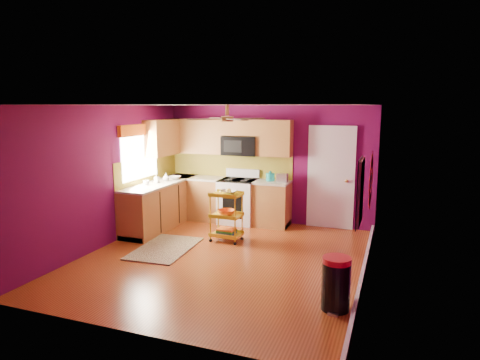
% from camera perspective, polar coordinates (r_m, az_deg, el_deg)
% --- Properties ---
extents(ground, '(5.00, 5.00, 0.00)m').
position_cam_1_polar(ground, '(7.16, -2.22, -10.45)').
color(ground, maroon).
rests_on(ground, ground).
extents(room_envelope, '(4.54, 5.04, 2.52)m').
position_cam_1_polar(room_envelope, '(6.76, -2.11, 2.60)').
color(room_envelope, '#5C0A43').
rests_on(room_envelope, ground).
extents(lower_cabinets, '(2.81, 2.31, 0.94)m').
position_cam_1_polar(lower_cabinets, '(9.16, -5.69, -3.12)').
color(lower_cabinets, brown).
rests_on(lower_cabinets, ground).
extents(electric_range, '(0.76, 0.66, 1.13)m').
position_cam_1_polar(electric_range, '(9.16, -0.23, -2.76)').
color(electric_range, white).
rests_on(electric_range, ground).
extents(upper_cabinetry, '(2.80, 2.30, 1.26)m').
position_cam_1_polar(upper_cabinetry, '(9.23, -4.28, 5.58)').
color(upper_cabinetry, brown).
rests_on(upper_cabinetry, ground).
extents(left_window, '(0.08, 1.35, 1.08)m').
position_cam_1_polar(left_window, '(8.73, -13.23, 4.68)').
color(left_window, white).
rests_on(left_window, ground).
extents(panel_door, '(0.95, 0.11, 2.15)m').
position_cam_1_polar(panel_door, '(8.88, 12.02, 0.18)').
color(panel_door, white).
rests_on(panel_door, ground).
extents(right_wall_art, '(0.04, 2.74, 1.04)m').
position_cam_1_polar(right_wall_art, '(5.97, 16.55, -0.62)').
color(right_wall_art, black).
rests_on(right_wall_art, ground).
extents(ceiling_fan, '(1.01, 1.01, 0.26)m').
position_cam_1_polar(ceiling_fan, '(6.90, -1.71, 8.23)').
color(ceiling_fan, '#BF8C3F').
rests_on(ceiling_fan, ground).
extents(shag_rug, '(0.97, 1.50, 0.02)m').
position_cam_1_polar(shag_rug, '(7.73, -9.96, -8.95)').
color(shag_rug, '#321F10').
rests_on(shag_rug, ground).
extents(rolling_cart, '(0.57, 0.42, 1.00)m').
position_cam_1_polar(rolling_cart, '(7.91, -1.78, -4.57)').
color(rolling_cart, gold).
rests_on(rolling_cart, ground).
extents(trash_can, '(0.40, 0.42, 0.67)m').
position_cam_1_polar(trash_can, '(5.52, 12.67, -13.33)').
color(trash_can, black).
rests_on(trash_can, ground).
extents(teal_kettle, '(0.18, 0.18, 0.21)m').
position_cam_1_polar(teal_kettle, '(8.94, 4.06, 0.43)').
color(teal_kettle, teal).
rests_on(teal_kettle, lower_cabinets).
extents(toaster, '(0.22, 0.15, 0.18)m').
position_cam_1_polar(toaster, '(8.81, 5.65, 0.31)').
color(toaster, beige).
rests_on(toaster, lower_cabinets).
extents(soap_bottle_a, '(0.08, 0.08, 0.18)m').
position_cam_1_polar(soap_bottle_a, '(8.82, -11.05, 0.19)').
color(soap_bottle_a, '#EA3F72').
rests_on(soap_bottle_a, lower_cabinets).
extents(soap_bottle_b, '(0.13, 0.13, 0.17)m').
position_cam_1_polar(soap_bottle_b, '(9.02, -9.84, 0.39)').
color(soap_bottle_b, white).
rests_on(soap_bottle_b, lower_cabinets).
extents(counter_dish, '(0.26, 0.26, 0.06)m').
position_cam_1_polar(counter_dish, '(9.24, -8.72, 0.32)').
color(counter_dish, white).
rests_on(counter_dish, lower_cabinets).
extents(counter_cup, '(0.12, 0.12, 0.10)m').
position_cam_1_polar(counter_cup, '(8.64, -12.38, -0.35)').
color(counter_cup, white).
rests_on(counter_cup, lower_cabinets).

